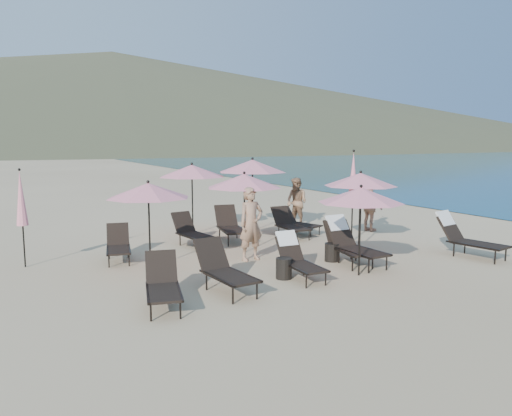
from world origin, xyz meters
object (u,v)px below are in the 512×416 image
umbrella_open_2 (361,180)px  umbrella_closed_0 (353,178)px  beachgoer_b (297,202)px  umbrella_open_4 (252,166)px  umbrella_open_5 (361,195)px  lounger_3 (352,242)px  umbrella_closed_1 (21,199)px  lounger_1 (224,269)px  side_table_0 (284,268)px  side_table_1 (332,252)px  lounger_0 (163,284)px  lounger_5 (466,236)px  beachgoer_c (370,207)px  umbrella_open_1 (244,181)px  lounger_6 (118,245)px  lounger_8 (230,225)px  lounger_9 (290,224)px  umbrella_open_3 (192,171)px  umbrella_open_0 (148,191)px  beachgoer_a (251,224)px  lounger_2 (298,257)px  lounger_10 (298,222)px  lounger_7 (192,231)px  lounger_4 (347,244)px

umbrella_open_2 → umbrella_closed_0: size_ratio=0.79×
umbrella_open_2 → beachgoer_b: (0.38, 3.93, -1.09)m
umbrella_open_4 → umbrella_open_5: size_ratio=1.20×
lounger_3 → umbrella_closed_1: (-7.30, 3.44, 1.13)m
lounger_1 → umbrella_open_2: 5.71m
side_table_0 → side_table_1: size_ratio=1.01×
lounger_0 → lounger_1: (1.39, 0.32, 0.04)m
lounger_5 → umbrella_open_2: umbrella_open_2 is taller
lounger_5 → beachgoer_c: (0.18, 4.03, 0.28)m
lounger_1 → umbrella_open_1: (1.95, 2.97, 1.51)m
side_table_0 → umbrella_closed_1: bearing=142.8°
lounger_6 → lounger_5: bearing=-13.1°
lounger_1 → side_table_1: lounger_1 is taller
lounger_8 → lounger_9: lounger_8 is taller
umbrella_open_3 → beachgoer_b: size_ratio=1.35×
side_table_1 → beachgoer_b: 5.32m
lounger_5 → umbrella_open_3: (-5.31, 6.39, 1.53)m
lounger_6 → umbrella_open_0: size_ratio=0.75×
lounger_6 → umbrella_open_1: size_ratio=0.72×
lounger_0 → beachgoer_a: beachgoer_a is taller
lounger_2 → umbrella_open_0: umbrella_open_0 is taller
lounger_10 → lounger_6: bearing=169.5°
lounger_7 → umbrella_closed_0: 5.06m
umbrella_closed_0 → lounger_4: bearing=-131.4°
lounger_7 → lounger_9: bearing=-11.3°
lounger_1 → umbrella_open_5: umbrella_open_5 is taller
lounger_1 → umbrella_open_1: 3.86m
lounger_1 → umbrella_open_0: umbrella_open_0 is taller
lounger_0 → umbrella_open_0: 3.21m
lounger_6 → side_table_0: 4.52m
lounger_4 → side_table_1: (-0.25, 0.28, -0.23)m
umbrella_open_0 → umbrella_closed_0: umbrella_closed_0 is taller
lounger_1 → umbrella_closed_1: size_ratio=0.74×
umbrella_open_5 → beachgoer_c: 5.85m
lounger_0 → umbrella_closed_0: (6.88, 3.06, 1.52)m
umbrella_open_4 → side_table_1: (-0.17, -4.74, -1.98)m
umbrella_closed_1 → side_table_0: size_ratio=5.14×
lounger_3 → lounger_5: size_ratio=0.96×
umbrella_open_1 → beachgoer_a: size_ratio=1.19×
lounger_3 → lounger_1: bearing=-171.8°
lounger_8 → umbrella_open_3: 2.33m
lounger_9 → umbrella_closed_1: bearing=-178.6°
lounger_2 → lounger_4: (1.86, 0.61, -0.00)m
umbrella_open_0 → beachgoer_b: bearing=28.3°
lounger_0 → lounger_2: bearing=22.6°
beachgoer_a → side_table_1: bearing=-36.6°
lounger_8 → side_table_0: size_ratio=3.99×
umbrella_closed_0 → lounger_8: bearing=148.8°
beachgoer_a → lounger_1: bearing=-134.4°
lounger_8 → lounger_4: bearing=-59.2°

